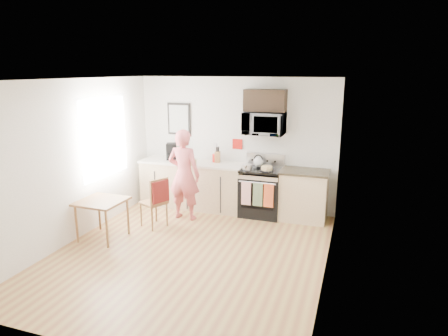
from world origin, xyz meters
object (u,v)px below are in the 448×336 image
(dining_table, at_px, (102,205))
(cake, at_px, (267,169))
(microwave, at_px, (264,123))
(chair, at_px, (158,196))
(range, at_px, (261,193))
(person, at_px, (184,175))

(dining_table, relative_size, cake, 2.81)
(microwave, xyz_separation_m, chair, (-1.55, -1.34, -1.17))
(range, distance_m, microwave, 1.33)
(chair, bearing_deg, cake, 57.81)
(person, bearing_deg, range, -151.98)
(range, distance_m, dining_table, 2.94)
(range, relative_size, chair, 1.27)
(person, height_order, chair, person)
(microwave, relative_size, person, 0.45)
(dining_table, relative_size, chair, 0.78)
(range, distance_m, person, 1.52)
(dining_table, bearing_deg, cake, 37.27)
(chair, bearing_deg, range, 63.29)
(cake, bearing_deg, dining_table, -142.73)
(range, bearing_deg, microwave, 90.06)
(microwave, distance_m, person, 1.77)
(range, distance_m, chair, 1.99)
(cake, bearing_deg, person, -160.95)
(person, xyz_separation_m, chair, (-0.24, -0.59, -0.26))
(chair, distance_m, cake, 2.04)
(chair, bearing_deg, microwave, 65.57)
(range, height_order, microwave, microwave)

